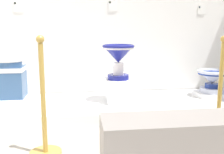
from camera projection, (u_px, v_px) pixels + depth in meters
display_platform at (118, 106)px, 3.20m from camera, size 3.75×1.02×0.14m
plinth_block_squat_floral at (12, 101)px, 2.97m from camera, size 0.37×0.37×0.11m
antique_toilet_squat_floral at (10, 77)px, 2.92m from camera, size 0.32×0.30×0.45m
plinth_block_leftmost at (118, 90)px, 3.17m from camera, size 0.30×0.38×0.28m
antique_toilet_leftmost at (118, 55)px, 3.09m from camera, size 0.38×0.38×0.43m
plinth_block_pale_glazed at (211, 94)px, 3.40m from camera, size 0.40×0.31×0.06m
antique_toilet_pale_glazed at (212, 78)px, 3.36m from camera, size 0.39×0.39×0.30m
info_placard_first at (18, 6)px, 3.34m from camera, size 0.13×0.01×0.14m
info_placard_second at (113, 5)px, 3.49m from camera, size 0.12×0.01×0.14m
info_placard_third at (201, 10)px, 3.65m from camera, size 0.11×0.01×0.12m
stanchion_post_near_left at (44, 122)px, 2.05m from camera, size 0.26×0.26×0.97m
stanchion_post_near_right at (219, 104)px, 2.47m from camera, size 0.24×0.24×0.96m
museum_bench at (177, 144)px, 1.83m from camera, size 1.08×0.36×0.40m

